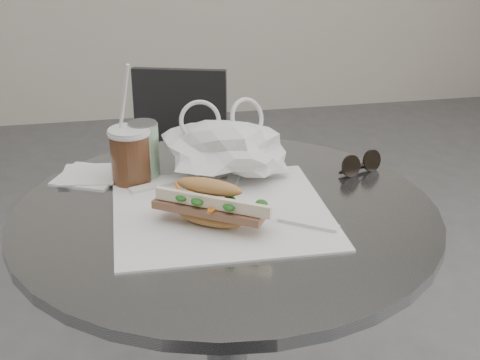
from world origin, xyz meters
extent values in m
cylinder|color=slate|center=(0.00, 0.20, 0.73)|extent=(0.76, 0.76, 0.02)
cylinder|color=#2B2B2D|center=(-0.02, 1.06, 0.01)|extent=(0.35, 0.35, 0.02)
cylinder|color=#2B2B2D|center=(-0.02, 1.06, 0.23)|extent=(0.06, 0.06, 0.46)
cylinder|color=#2B2B2D|center=(-0.02, 1.06, 0.46)|extent=(0.39, 0.39, 0.02)
cube|color=#2B2B2D|center=(0.03, 1.24, 0.60)|extent=(0.30, 0.11, 0.26)
cube|color=white|center=(-0.01, 0.19, 0.74)|extent=(0.38, 0.36, 0.00)
ellipsoid|color=#D3864F|center=(-0.04, 0.14, 0.76)|extent=(0.24, 0.20, 0.02)
cube|color=brown|center=(-0.04, 0.14, 0.78)|extent=(0.19, 0.15, 0.01)
ellipsoid|color=#D3864F|center=(-0.04, 0.15, 0.80)|extent=(0.25, 0.20, 0.04)
cylinder|color=brown|center=(-0.16, 0.35, 0.79)|extent=(0.07, 0.07, 0.10)
cylinder|color=silver|center=(-0.16, 0.35, 0.85)|extent=(0.08, 0.08, 0.01)
cylinder|color=white|center=(-0.17, 0.36, 0.88)|extent=(0.04, 0.04, 0.19)
cylinder|color=black|center=(0.27, 0.30, 0.76)|extent=(0.05, 0.03, 0.04)
cylinder|color=black|center=(0.32, 0.32, 0.76)|extent=(0.05, 0.03, 0.04)
cube|color=black|center=(0.30, 0.31, 0.76)|extent=(0.02, 0.01, 0.00)
cube|color=white|center=(-0.24, 0.39, 0.74)|extent=(0.15, 0.15, 0.01)
cube|color=white|center=(-0.24, 0.39, 0.75)|extent=(0.12, 0.12, 0.00)
cylinder|color=#65A560|center=(-0.13, 0.38, 0.79)|extent=(0.06, 0.06, 0.11)
cylinder|color=slate|center=(-0.13, 0.38, 0.85)|extent=(0.06, 0.06, 0.00)
camera|label=1|loc=(-0.18, -0.85, 1.27)|focal=50.00mm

